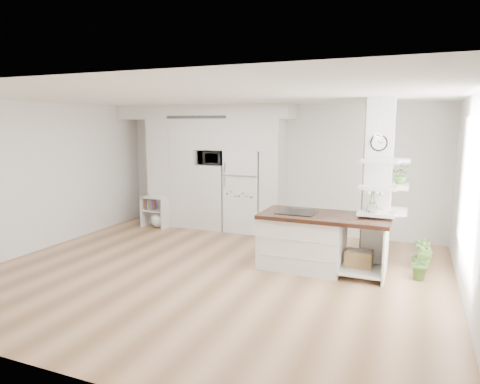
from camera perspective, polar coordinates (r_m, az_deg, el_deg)
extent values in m
cube|color=tan|center=(6.81, -3.61, -10.70)|extent=(7.00, 6.00, 0.01)
cube|color=white|center=(6.42, -3.86, 12.62)|extent=(7.00, 6.00, 0.04)
cube|color=silver|center=(9.24, 4.50, 3.15)|extent=(7.00, 0.04, 2.70)
cube|color=silver|center=(4.06, -22.81, -5.23)|extent=(7.00, 0.04, 2.70)
cube|color=silver|center=(8.60, -25.17, 1.87)|extent=(0.04, 6.00, 2.70)
cube|color=silver|center=(5.86, 28.68, -1.39)|extent=(0.04, 6.00, 2.70)
cube|color=white|center=(9.87, -8.36, 2.58)|extent=(1.20, 0.65, 2.40)
cube|color=white|center=(9.50, -3.49, -0.57)|extent=(0.65, 0.65, 1.42)
cube|color=white|center=(9.37, -3.57, 7.68)|extent=(0.65, 0.65, 0.65)
cube|color=white|center=(9.07, 0.73, 7.65)|extent=(0.85, 0.65, 0.65)
cube|color=white|center=(8.92, 4.45, 1.97)|extent=(0.40, 0.65, 2.40)
cube|color=silver|center=(9.45, -4.92, 10.56)|extent=(4.00, 0.70, 0.30)
cube|color=#262626|center=(9.15, -5.90, 9.91)|extent=(1.40, 0.04, 0.06)
cube|color=white|center=(9.19, 0.74, 0.15)|extent=(0.78, 0.66, 1.75)
cube|color=#B2B2B7|center=(8.82, -0.08, 2.17)|extent=(0.78, 0.01, 0.03)
cube|color=silver|center=(7.03, 17.91, 0.86)|extent=(0.40, 0.40, 2.70)
cube|color=tan|center=(7.05, 16.21, 0.96)|extent=(0.02, 0.40, 2.70)
cube|color=tan|center=(7.24, 18.05, 1.08)|extent=(0.40, 0.02, 2.70)
cylinder|color=black|center=(6.77, 18.04, 6.25)|extent=(0.25, 0.03, 0.25)
cylinder|color=white|center=(6.75, 18.03, 6.25)|extent=(0.21, 0.01, 0.21)
plane|color=white|center=(6.14, 28.31, 0.48)|extent=(0.00, 2.40, 2.40)
cylinder|color=white|center=(6.01, 11.68, 7.16)|extent=(0.12, 0.12, 0.10)
cube|color=white|center=(7.01, 8.29, -6.61)|extent=(1.30, 0.86, 0.84)
cube|color=white|center=(6.94, 15.93, -9.71)|extent=(0.70, 0.85, 0.04)
cube|color=white|center=(6.82, 18.85, -7.46)|extent=(0.04, 0.85, 0.84)
cube|color=#371B10|center=(6.82, 11.22, -3.23)|extent=(2.00, 0.96, 0.06)
cube|color=black|center=(6.92, 7.58, -2.68)|extent=(0.60, 0.50, 0.01)
cube|color=olive|center=(6.90, 15.56, -8.54)|extent=(0.40, 0.30, 0.25)
cylinder|color=white|center=(6.79, 17.19, -2.32)|extent=(0.12, 0.12, 0.22)
cube|color=white|center=(9.96, -12.55, -2.46)|extent=(0.04, 0.34, 0.69)
cube|color=white|center=(9.64, -9.91, -2.75)|extent=(0.04, 0.34, 0.69)
cube|color=white|center=(9.74, -11.32, -0.69)|extent=(0.59, 0.36, 0.03)
cube|color=white|center=(9.79, -11.26, -2.43)|extent=(0.57, 0.35, 0.03)
sphere|color=white|center=(9.79, -10.85, -3.67)|extent=(0.34, 0.34, 0.34)
imported|color=#406829|center=(6.95, 23.07, -8.74)|extent=(0.34, 0.30, 0.52)
imported|color=#406829|center=(7.45, 23.04, -7.69)|extent=(0.31, 0.31, 0.49)
imported|color=#2D2D2D|center=(9.35, -3.68, 4.58)|extent=(0.54, 0.37, 0.30)
imported|color=#406829|center=(7.09, 20.70, 2.21)|extent=(0.27, 0.23, 0.30)
imported|color=white|center=(6.79, 17.56, -2.38)|extent=(0.22, 0.22, 0.05)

